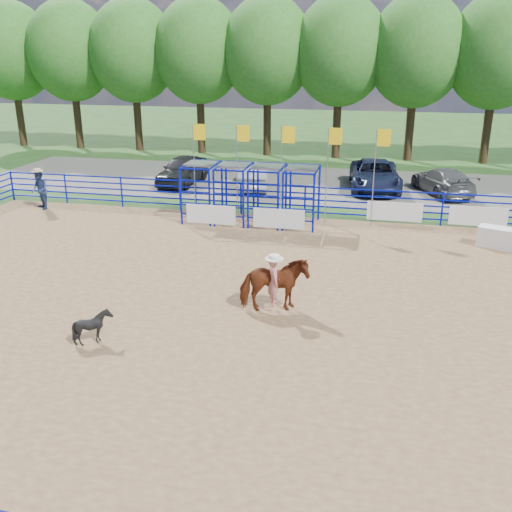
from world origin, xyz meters
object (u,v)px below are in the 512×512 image
spectator_cowboy (40,189)px  car_d (442,181)px  car_c (375,175)px  horse_and_rider (274,282)px  calf (93,326)px  car_a (183,170)px  car_b (254,175)px  announcer_table (498,238)px

spectator_cowboy → car_d: bearing=21.4°
car_c → horse_and_rider: bearing=-103.6°
calf → spectator_cowboy: 14.69m
car_a → car_c: 10.84m
car_b → horse_and_rider: bearing=95.8°
car_a → car_d: 14.37m
announcer_table → spectator_cowboy: spectator_cowboy is taller
car_a → spectator_cowboy: bearing=-122.3°
car_a → car_b: bearing=-0.7°
car_b → announcer_table: bearing=136.6°
car_a → announcer_table: bearing=-24.7°
announcer_table → car_d: car_d is taller
spectator_cowboy → car_b: (9.05, 6.62, -0.24)m
car_c → car_d: 3.56m
spectator_cowboy → car_b: size_ratio=0.43×
announcer_table → car_c: 10.30m
horse_and_rider → spectator_cowboy: horse_and_rider is taller
calf → car_c: 20.61m
spectator_cowboy → car_d: size_ratio=0.41×
horse_and_rider → spectator_cowboy: 15.78m
horse_and_rider → announcer_table: bearing=45.3°
spectator_cowboy → car_d: spectator_cowboy is taller
car_c → announcer_table: bearing=-66.3°
announcer_table → car_c: size_ratio=0.26×
car_b → car_a: bearing=-12.2°
announcer_table → car_c: car_c is taller
horse_and_rider → car_b: size_ratio=0.55×
horse_and_rider → spectator_cowboy: (-13.10, 8.80, 0.05)m
car_b → car_d: size_ratio=0.95×
car_b → car_d: bearing=176.2°
announcer_table → car_a: car_a is taller
announcer_table → horse_and_rider: (-7.44, -7.53, 0.52)m
announcer_table → spectator_cowboy: bearing=176.5°
announcer_table → car_a: size_ratio=0.32×
announcer_table → horse_and_rider: bearing=-134.7°
car_c → car_d: car_c is taller
calf → car_c: car_c is taller
horse_and_rider → calf: size_ratio=2.66×
car_b → calf: bearing=80.5°
car_d → calf: bearing=41.6°
car_d → car_c: bearing=-24.2°
horse_and_rider → car_a: bearing=118.0°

